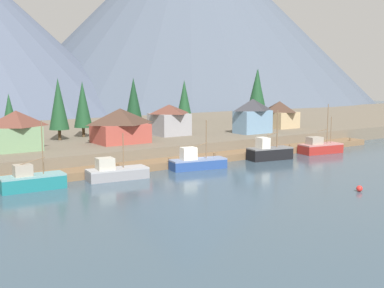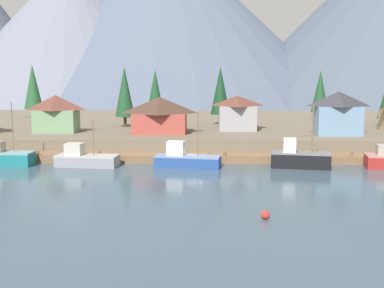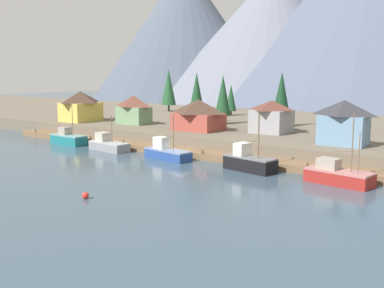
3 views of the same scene
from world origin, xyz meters
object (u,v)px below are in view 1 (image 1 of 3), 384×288
Objects in this scene: house_tan at (279,114)px; conifer_near_left at (184,98)px; fishing_boat_black at (269,152)px; house_grey at (169,119)px; house_green at (17,130)px; channel_buoy at (359,189)px; conifer_far_left at (257,94)px; fishing_boat_red at (320,147)px; conifer_mid_left at (9,110)px; fishing_boat_teal at (31,181)px; conifer_back_left at (58,104)px; house_blue at (253,116)px; conifer_back_right at (258,91)px; fishing_boat_grey at (116,172)px; conifer_centre at (83,104)px; conifer_mid_right at (134,100)px; fishing_boat_blue at (197,162)px; house_red at (120,125)px.

conifer_near_left is (-7.31, 24.21, 2.67)m from house_tan.
house_grey is (-6.40, 19.01, 4.10)m from fishing_boat_black.
channel_buoy is at bearing -52.82° from house_green.
conifer_far_left is (1.59, 8.64, 3.90)m from house_tan.
conifer_mid_left is (-40.07, 41.66, 5.66)m from fishing_boat_red.
fishing_boat_teal is 0.78× the size of conifer_back_left.
conifer_near_left is (46.21, 26.53, 2.54)m from house_green.
house_blue is 0.66× the size of conifer_back_left.
conifer_back_right is at bearing 28.70° from fishing_boat_teal.
conifer_mid_left is 0.59× the size of conifer_back_right.
fishing_boat_grey is 0.82× the size of conifer_centre.
conifer_back_right is (61.09, 17.23, 4.16)m from house_green.
conifer_mid_right is at bearing -173.31° from conifer_back_right.
house_green is at bearing 127.18° from channel_buoy.
fishing_boat_teal is 22.91m from fishing_boat_blue.
house_blue is 0.66× the size of conifer_mid_right.
conifer_centre reaches higher than fishing_boat_teal.
channel_buoy is at bearing -123.87° from house_tan.
fishing_boat_black is 43.46m from conifer_near_left.
conifer_mid_left is at bearing 152.74° from house_tan.
conifer_near_left is 17.62m from conifer_back_right.
conifer_near_left reaches higher than conifer_mid_left.
conifer_back_right is (55.11, -9.59, 2.92)m from conifer_mid_left.
conifer_near_left reaches higher than house_blue.
house_green is at bearing 125.29° from fishing_boat_grey.
conifer_back_left is (-16.29, -4.54, -0.07)m from conifer_mid_right.
conifer_mid_right is (-2.46, 8.76, 3.22)m from house_grey.
conifer_far_left reaches higher than fishing_boat_black.
channel_buoy is at bearing -71.13° from conifer_mid_left.
house_grey is at bearing 33.80° from fishing_boat_teal.
house_blue reaches higher than fishing_boat_teal.
fishing_boat_grey is at bearing -92.94° from conifer_back_left.
house_red is 0.81× the size of conifer_mid_right.
fishing_boat_black reaches higher than fishing_boat_blue.
conifer_far_left is 55.45m from channel_buoy.
house_tan reaches higher than house_red.
conifer_centre reaches higher than fishing_boat_black.
house_grey is (-14.31, 6.34, -0.46)m from house_blue.
conifer_mid_right is (27.92, 27.37, 7.48)m from fishing_boat_teal.
conifer_mid_left reaches higher than fishing_boat_grey.
house_green is 0.91× the size of conifer_mid_left.
conifer_back_right is at bearing 47.88° from fishing_boat_blue.
conifer_mid_left is (-40.22, 0.28, -1.30)m from conifer_near_left.
house_grey reaches higher than house_red.
conifer_near_left is (25.75, 41.23, 6.97)m from fishing_boat_blue.
house_grey is 0.64× the size of conifer_near_left.
conifer_back_left is at bearing 127.56° from house_red.
fishing_boat_red is 41.96m from conifer_near_left.
fishing_boat_teal is 71.46m from conifer_back_right.
house_red is at bearing -80.62° from conifer_centre.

